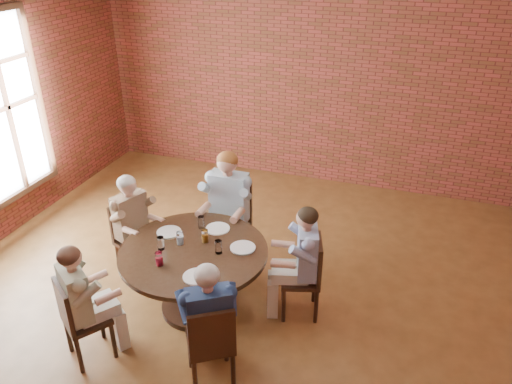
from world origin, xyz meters
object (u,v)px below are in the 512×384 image
(diner_b, at_px, (227,209))
(chair_d, at_px, (78,318))
(chair_c, at_px, (132,235))
(diner_c, at_px, (134,227))
(dining_table, at_px, (195,268))
(diner_d, at_px, (84,303))
(smartphone, at_px, (201,273))
(chair_b, at_px, (231,218))
(chair_a, at_px, (308,274))
(diner_a, at_px, (301,263))
(diner_e, at_px, (209,324))
(chair_e, at_px, (211,343))

(diner_b, distance_m, chair_d, 2.07)
(chair_c, relative_size, chair_d, 1.01)
(chair_c, bearing_deg, diner_c, -90.00)
(dining_table, relative_size, chair_d, 1.71)
(chair_c, height_order, diner_d, diner_d)
(smartphone, bearing_deg, chair_b, 97.86)
(chair_a, xyz_separation_m, diner_c, (-2.02, 0.02, 0.14))
(diner_a, xyz_separation_m, chair_d, (-1.75, -1.29, -0.14))
(dining_table, relative_size, diner_a, 1.20)
(diner_a, bearing_deg, diner_e, -41.28)
(diner_d, distance_m, chair_e, 1.23)
(diner_b, relative_size, diner_e, 1.11)
(diner_b, height_order, chair_d, diner_b)
(diner_c, bearing_deg, diner_a, -70.17)
(dining_table, distance_m, diner_e, 0.97)
(chair_b, bearing_deg, chair_e, -74.14)
(dining_table, relative_size, chair_e, 1.68)
(chair_b, xyz_separation_m, diner_b, (0.00, -0.10, 0.18))
(diner_c, bearing_deg, smartphone, -99.58)
(diner_c, xyz_separation_m, diner_e, (1.43, -1.16, 0.00))
(chair_b, bearing_deg, diner_a, -35.99)
(diner_c, xyz_separation_m, chair_e, (1.47, -1.23, -0.14))
(diner_d, xyz_separation_m, smartphone, (0.90, 0.60, 0.14))
(chair_e, xyz_separation_m, smartphone, (-0.33, 0.55, 0.26))
(dining_table, xyz_separation_m, diner_a, (1.04, 0.31, 0.10))
(diner_b, relative_size, chair_d, 1.59)
(diner_c, xyz_separation_m, smartphone, (1.14, -0.68, 0.13))
(chair_d, distance_m, diner_e, 1.25)
(chair_c, relative_size, diner_d, 0.72)
(diner_d, bearing_deg, dining_table, -90.00)
(diner_a, distance_m, smartphone, 1.04)
(dining_table, xyz_separation_m, smartphone, (0.23, -0.33, 0.23))
(diner_d, height_order, diner_e, diner_e)
(dining_table, height_order, chair_a, chair_a)
(dining_table, xyz_separation_m, chair_c, (-0.97, 0.38, -0.04))
(chair_a, distance_m, chair_b, 1.35)
(diner_e, distance_m, smartphone, 0.58)
(chair_d, bearing_deg, chair_e, -139.64)
(chair_b, height_order, diner_e, diner_e)
(diner_a, relative_size, smartphone, 8.36)
(diner_c, bearing_deg, chair_e, -108.75)
(chair_e, bearing_deg, chair_c, -71.93)
(smartphone, bearing_deg, diner_d, -148.84)
(diner_b, bearing_deg, chair_a, -29.96)
(dining_table, distance_m, diner_c, 0.97)
(diner_d, bearing_deg, diner_a, -108.61)
(smartphone, bearing_deg, chair_c, 147.35)
(chair_b, bearing_deg, diner_b, -90.00)
(dining_table, relative_size, diner_c, 1.20)
(diner_e, bearing_deg, diner_d, -27.46)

